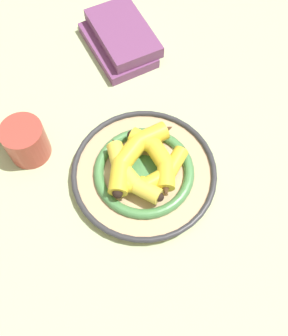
{
  "coord_description": "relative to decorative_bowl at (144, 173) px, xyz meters",
  "views": [
    {
      "loc": [
        0.02,
        0.32,
        0.76
      ],
      "look_at": [
        -0.01,
        -0.04,
        0.04
      ],
      "focal_mm": 42.0,
      "sensor_mm": 36.0,
      "label": 1
    }
  ],
  "objects": [
    {
      "name": "ground_plane",
      "position": [
        0.01,
        0.04,
        -0.02
      ],
      "size": [
        2.8,
        2.8,
        0.0
      ],
      "primitive_type": "plane",
      "color": "#B2C693"
    },
    {
      "name": "decorative_bowl",
      "position": [
        0.0,
        0.0,
        0.0
      ],
      "size": [
        0.31,
        0.31,
        0.03
      ],
      "color": "tan",
      "rests_on": "ground_plane"
    },
    {
      "name": "banana_a",
      "position": [
        -0.03,
        -0.01,
        0.03
      ],
      "size": [
        0.09,
        0.16,
        0.04
      ],
      "rotation": [
        0.0,
        0.0,
        5.14
      ],
      "color": "yellow",
      "rests_on": "decorative_bowl"
    },
    {
      "name": "banana_b",
      "position": [
        0.02,
        -0.03,
        0.04
      ],
      "size": [
        0.15,
        0.17,
        0.04
      ],
      "rotation": [
        0.0,
        0.0,
        7.18
      ],
      "color": "yellow",
      "rests_on": "decorative_bowl"
    },
    {
      "name": "banana_c",
      "position": [
        0.03,
        0.01,
        0.03
      ],
      "size": [
        0.11,
        0.16,
        0.03
      ],
      "rotation": [
        0.0,
        0.0,
        8.43
      ],
      "color": "yellow",
      "rests_on": "decorative_bowl"
    },
    {
      "name": "banana_d",
      "position": [
        -0.02,
        0.03,
        0.03
      ],
      "size": [
        0.17,
        0.1,
        0.03
      ],
      "rotation": [
        0.0,
        0.0,
        9.89
      ],
      "color": "yellow",
      "rests_on": "decorative_bowl"
    },
    {
      "name": "book_stack",
      "position": [
        0.03,
        -0.37,
        0.01
      ],
      "size": [
        0.21,
        0.25,
        0.06
      ],
      "rotation": [
        0.0,
        0.0,
        5.21
      ],
      "color": "#753D70",
      "rests_on": "ground_plane"
    },
    {
      "name": "coffee_mug",
      "position": [
        0.25,
        -0.08,
        0.03
      ],
      "size": [
        0.13,
        0.09,
        0.09
      ],
      "rotation": [
        0.0,
        0.0,
        5.89
      ],
      "color": "#B24238",
      "rests_on": "ground_plane"
    }
  ]
}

